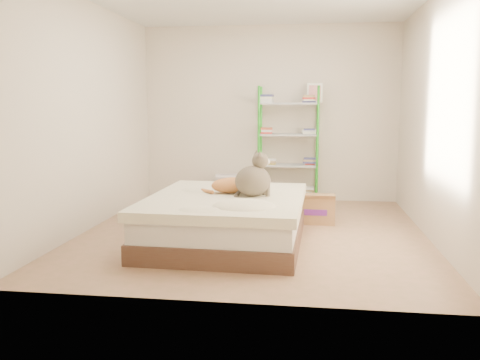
% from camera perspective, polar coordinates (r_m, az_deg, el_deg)
% --- Properties ---
extents(room, '(3.81, 4.21, 2.61)m').
position_cam_1_polar(room, '(5.61, 1.59, 7.13)').
color(room, tan).
rests_on(room, ground).
extents(bed, '(1.62, 2.00, 0.50)m').
position_cam_1_polar(bed, '(5.30, -1.52, -4.42)').
color(bed, '#4C2E21').
rests_on(bed, ground).
extents(orange_cat, '(0.58, 0.42, 0.21)m').
position_cam_1_polar(orange_cat, '(5.40, -0.90, -0.36)').
color(orange_cat, '#C1803D').
rests_on(orange_cat, bed).
extents(grey_cat, '(0.51, 0.48, 0.46)m').
position_cam_1_polar(grey_cat, '(5.18, 1.46, 0.65)').
color(grey_cat, '#71634F').
rests_on(grey_cat, bed).
extents(shelf_unit, '(0.92, 0.36, 1.74)m').
position_cam_1_polar(shelf_unit, '(7.49, 5.51, 3.54)').
color(shelf_unit, green).
rests_on(shelf_unit, ground).
extents(cardboard_box, '(0.48, 0.46, 0.38)m').
position_cam_1_polar(cardboard_box, '(6.30, 8.47, -3.20)').
color(cardboard_box, olive).
rests_on(cardboard_box, ground).
extents(white_bin, '(0.38, 0.35, 0.39)m').
position_cam_1_polar(white_bin, '(7.63, -1.48, -0.88)').
color(white_bin, silver).
rests_on(white_bin, ground).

